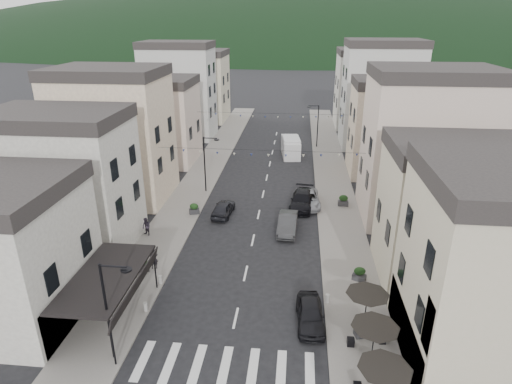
{
  "coord_description": "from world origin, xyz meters",
  "views": [
    {
      "loc": [
        3.4,
        -15.22,
        17.29
      ],
      "look_at": [
        0.05,
        18.05,
        3.5
      ],
      "focal_mm": 30.0,
      "sensor_mm": 36.0,
      "label": 1
    }
  ],
  "objects_px": {
    "parked_car_a": "(310,314)",
    "parked_car_e": "(223,208)",
    "parked_car_c": "(308,199)",
    "parked_car_d": "(302,200)",
    "delivery_van": "(291,147)",
    "pedestrian_b": "(146,227)",
    "pedestrian_a": "(154,258)",
    "parked_car_b": "(288,223)"
  },
  "relations": [
    {
      "from": "parked_car_a",
      "to": "parked_car_e",
      "type": "bearing_deg",
      "value": 114.97
    },
    {
      "from": "parked_car_c",
      "to": "parked_car_d",
      "type": "bearing_deg",
      "value": -137.59
    },
    {
      "from": "delivery_van",
      "to": "pedestrian_b",
      "type": "xyz_separation_m",
      "value": [
        -11.49,
        -23.86,
        -0.38
      ]
    },
    {
      "from": "pedestrian_a",
      "to": "pedestrian_b",
      "type": "height_order",
      "value": "pedestrian_a"
    },
    {
      "from": "parked_car_a",
      "to": "parked_car_d",
      "type": "height_order",
      "value": "parked_car_d"
    },
    {
      "from": "parked_car_c",
      "to": "pedestrian_a",
      "type": "xyz_separation_m",
      "value": [
        -11.32,
        -12.83,
        0.27
      ]
    },
    {
      "from": "parked_car_c",
      "to": "parked_car_e",
      "type": "xyz_separation_m",
      "value": [
        -7.88,
        -3.09,
        -0.01
      ]
    },
    {
      "from": "parked_car_a",
      "to": "parked_car_c",
      "type": "height_order",
      "value": "parked_car_a"
    },
    {
      "from": "parked_car_b",
      "to": "pedestrian_a",
      "type": "relative_size",
      "value": 2.7
    },
    {
      "from": "parked_car_b",
      "to": "parked_car_d",
      "type": "distance_m",
      "value": 5.32
    },
    {
      "from": "parked_car_b",
      "to": "pedestrian_b",
      "type": "bearing_deg",
      "value": -167.33
    },
    {
      "from": "parked_car_a",
      "to": "pedestrian_b",
      "type": "height_order",
      "value": "pedestrian_b"
    },
    {
      "from": "delivery_van",
      "to": "pedestrian_b",
      "type": "bearing_deg",
      "value": -122.29
    },
    {
      "from": "parked_car_b",
      "to": "parked_car_c",
      "type": "bearing_deg",
      "value": 74.93
    },
    {
      "from": "parked_car_a",
      "to": "parked_car_d",
      "type": "relative_size",
      "value": 0.77
    },
    {
      "from": "parked_car_c",
      "to": "parked_car_d",
      "type": "distance_m",
      "value": 0.8
    },
    {
      "from": "parked_car_b",
      "to": "parked_car_e",
      "type": "bearing_deg",
      "value": 158.78
    },
    {
      "from": "delivery_van",
      "to": "parked_car_a",
      "type": "bearing_deg",
      "value": -93.09
    },
    {
      "from": "pedestrian_a",
      "to": "parked_car_e",
      "type": "bearing_deg",
      "value": 49.17
    },
    {
      "from": "parked_car_c",
      "to": "delivery_van",
      "type": "relative_size",
      "value": 0.87
    },
    {
      "from": "parked_car_e",
      "to": "parked_car_a",
      "type": "bearing_deg",
      "value": 123.27
    },
    {
      "from": "parked_car_c",
      "to": "pedestrian_b",
      "type": "xyz_separation_m",
      "value": [
        -13.59,
        -7.89,
        0.22
      ]
    },
    {
      "from": "parked_car_e",
      "to": "delivery_van",
      "type": "height_order",
      "value": "delivery_van"
    },
    {
      "from": "parked_car_d",
      "to": "pedestrian_a",
      "type": "height_order",
      "value": "pedestrian_a"
    },
    {
      "from": "delivery_van",
      "to": "pedestrian_b",
      "type": "distance_m",
      "value": 26.49
    },
    {
      "from": "parked_car_a",
      "to": "parked_car_b",
      "type": "height_order",
      "value": "parked_car_b"
    },
    {
      "from": "parked_car_a",
      "to": "parked_car_b",
      "type": "xyz_separation_m",
      "value": [
        -1.75,
        11.91,
        0.05
      ]
    },
    {
      "from": "delivery_van",
      "to": "pedestrian_a",
      "type": "height_order",
      "value": "delivery_van"
    },
    {
      "from": "pedestrian_b",
      "to": "parked_car_d",
      "type": "bearing_deg",
      "value": 57.09
    },
    {
      "from": "parked_car_c",
      "to": "parked_car_d",
      "type": "relative_size",
      "value": 0.95
    },
    {
      "from": "parked_car_a",
      "to": "pedestrian_b",
      "type": "xyz_separation_m",
      "value": [
        -13.54,
        9.76,
        0.22
      ]
    },
    {
      "from": "parked_car_c",
      "to": "parked_car_e",
      "type": "distance_m",
      "value": 8.46
    },
    {
      "from": "parked_car_a",
      "to": "pedestrian_a",
      "type": "distance_m",
      "value": 12.26
    },
    {
      "from": "parked_car_b",
      "to": "parked_car_e",
      "type": "distance_m",
      "value": 6.63
    },
    {
      "from": "parked_car_d",
      "to": "pedestrian_b",
      "type": "height_order",
      "value": "pedestrian_b"
    },
    {
      "from": "parked_car_a",
      "to": "delivery_van",
      "type": "relative_size",
      "value": 0.71
    },
    {
      "from": "parked_car_e",
      "to": "delivery_van",
      "type": "xyz_separation_m",
      "value": [
        5.79,
        19.06,
        0.6
      ]
    },
    {
      "from": "pedestrian_a",
      "to": "pedestrian_b",
      "type": "xyz_separation_m",
      "value": [
        -2.27,
        4.93,
        -0.05
      ]
    },
    {
      "from": "delivery_van",
      "to": "parked_car_d",
      "type": "bearing_deg",
      "value": -91.26
    },
    {
      "from": "parked_car_a",
      "to": "parked_car_d",
      "type": "xyz_separation_m",
      "value": [
        -0.51,
        17.08,
        0.07
      ]
    },
    {
      "from": "parked_car_c",
      "to": "pedestrian_a",
      "type": "distance_m",
      "value": 17.11
    },
    {
      "from": "delivery_van",
      "to": "parked_car_e",
      "type": "bearing_deg",
      "value": -113.46
    }
  ]
}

